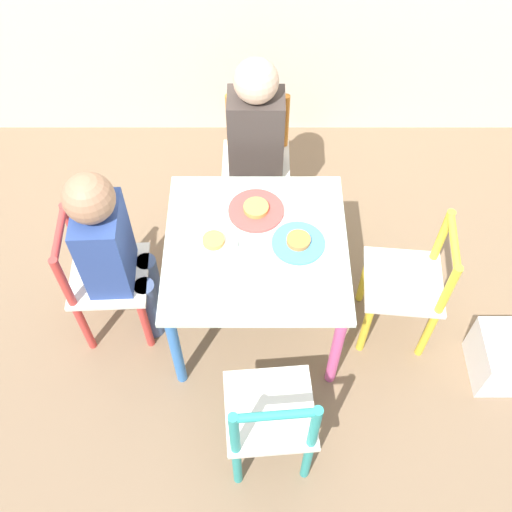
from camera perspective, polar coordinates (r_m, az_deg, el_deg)
The scene contains 11 objects.
ground_plane at distance 2.28m, azimuth 0.00°, elevation -5.52°, with size 6.00×6.00×0.00m, color #7F664C.
kids_table at distance 1.96m, azimuth 0.00°, elevation 0.05°, with size 0.59×0.59×0.44m.
chair_orange at distance 2.38m, azimuth 0.11°, elevation 8.68°, with size 0.26×0.26×0.54m.
chair_red at distance 2.10m, azimuth -14.29°, elevation -2.23°, with size 0.27×0.27×0.54m.
chair_yellow at distance 2.09m, azimuth 14.34°, elevation -2.76°, with size 0.28×0.28×0.54m.
chair_teal at distance 1.81m, azimuth 1.41°, elevation -15.40°, with size 0.28×0.28×0.54m.
child_back at distance 2.20m, azimuth 0.10°, elevation 11.11°, with size 0.20×0.21×0.78m.
child_left at distance 1.94m, azimuth -13.60°, elevation 0.83°, with size 0.21×0.21×0.76m.
plate_back at distance 1.99m, azimuth -0.01°, elevation 4.42°, with size 0.18×0.18×0.03m.
plate_left at distance 1.91m, azimuth -4.05°, elevation 1.31°, with size 0.16×0.16×0.03m.
plate_right at distance 1.91m, azimuth 4.05°, elevation 1.32°, with size 0.17×0.17×0.03m.
Camera 1 is at (-0.00, -1.15, 1.97)m, focal length 42.00 mm.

